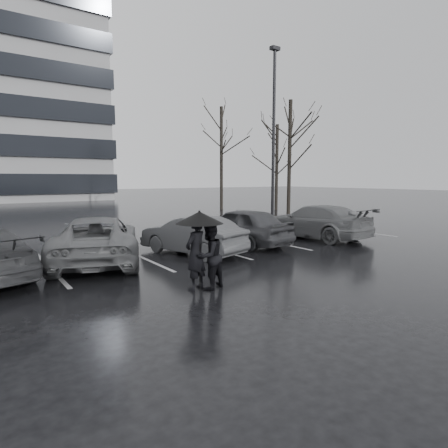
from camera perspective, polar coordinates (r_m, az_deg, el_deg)
ground at (r=11.82m, az=2.11°, el=-5.84°), size 160.00×160.00×0.00m
car_main at (r=14.75m, az=2.57°, el=-0.35°), size 2.44×4.58×1.48m
car_west_a at (r=13.03m, az=-4.88°, el=-1.71°), size 2.46×4.23×1.32m
car_west_b at (r=12.36m, az=-18.76°, el=-2.24°), size 4.02×5.70×1.44m
car_east at (r=16.87m, az=13.65°, el=0.36°), size 2.45×5.21×1.47m
pedestrian_left at (r=8.82m, az=-4.34°, el=-4.49°), size 0.75×0.64×1.74m
pedestrian_right at (r=8.90m, az=-2.24°, el=-4.89°), size 0.92×0.81×1.59m
umbrella at (r=8.66m, az=-3.77°, el=0.98°), size 1.11×1.11×1.89m
lamp_post at (r=21.64m, az=7.53°, el=11.81°), size 0.53×0.53×9.75m
stall_stripes at (r=13.47m, az=-7.05°, el=-4.29°), size 19.72×5.00×0.00m
tree_east at (r=27.00m, az=9.94°, el=9.81°), size 0.26×0.26×8.00m
tree_ne at (r=31.60m, az=8.03°, el=8.51°), size 0.26×0.26×7.00m
tree_north at (r=31.80m, az=-0.40°, el=9.92°), size 0.26×0.26×8.50m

